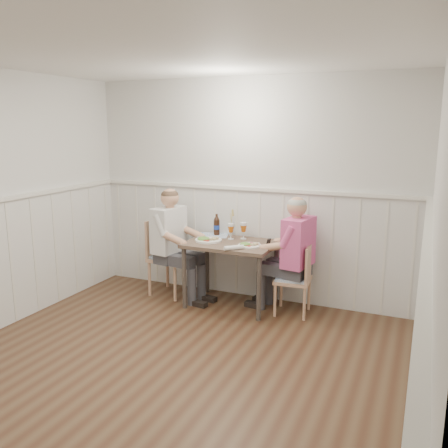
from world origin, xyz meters
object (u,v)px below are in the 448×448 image
object	(u,v)px
chair_right	(297,277)
grass_vase	(231,223)
dining_table	(231,250)
diner_cream	(172,252)
beer_bottle	(217,226)
chair_left	(167,254)
man_in_pink	(294,265)

from	to	relation	value
chair_right	grass_vase	distance (m)	1.05
dining_table	chair_right	distance (m)	0.80
dining_table	diner_cream	size ratio (longest dim) A/B	0.74
beer_bottle	diner_cream	bearing A→B (deg)	-149.03
chair_left	man_in_pink	bearing A→B (deg)	-0.16
beer_bottle	grass_vase	world-z (taller)	grass_vase
dining_table	grass_vase	bearing A→B (deg)	113.36
dining_table	man_in_pink	world-z (taller)	man_in_pink
chair_right	chair_left	bearing A→B (deg)	179.58
dining_table	beer_bottle	world-z (taller)	beer_bottle
diner_cream	grass_vase	size ratio (longest dim) A/B	3.97
dining_table	man_in_pink	distance (m)	0.73
dining_table	chair_left	world-z (taller)	chair_left
man_in_pink	chair_right	bearing A→B (deg)	-10.25
chair_right	man_in_pink	distance (m)	0.14
chair_right	diner_cream	size ratio (longest dim) A/B	0.59
dining_table	chair_right	bearing A→B (deg)	3.62
chair_right	man_in_pink	world-z (taller)	man_in_pink
grass_vase	chair_right	bearing A→B (deg)	-16.01
beer_bottle	grass_vase	distance (m)	0.17
chair_right	chair_left	distance (m)	1.65
diner_cream	beer_bottle	distance (m)	0.62
diner_cream	beer_bottle	bearing A→B (deg)	30.97
chair_left	chair_right	bearing A→B (deg)	-0.42
chair_left	beer_bottle	world-z (taller)	beer_bottle
grass_vase	chair_left	bearing A→B (deg)	-161.83
man_in_pink	grass_vase	bearing A→B (deg)	163.72
chair_left	grass_vase	xyz separation A→B (m)	(0.75, 0.25, 0.40)
chair_right	diner_cream	distance (m)	1.54
chair_left	man_in_pink	size ratio (longest dim) A/B	0.70
diner_cream	beer_bottle	xyz separation A→B (m)	(0.47, 0.28, 0.30)
dining_table	man_in_pink	xyz separation A→B (m)	(0.73, 0.06, -0.10)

